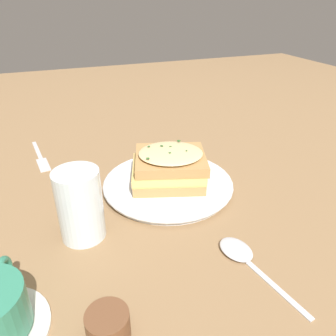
{
  "coord_description": "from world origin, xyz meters",
  "views": [
    {
      "loc": [
        -0.53,
        0.21,
        0.34
      ],
      "look_at": [
        -0.02,
        0.02,
        0.04
      ],
      "focal_mm": 35.0,
      "sensor_mm": 36.0,
      "label": 1
    }
  ],
  "objects_px": {
    "water_glass": "(80,205)",
    "fork": "(41,159)",
    "dinner_plate": "(168,184)",
    "spoon": "(240,253)",
    "sandwich": "(169,166)",
    "condiment_pot": "(108,326)"
  },
  "relations": [
    {
      "from": "fork",
      "to": "condiment_pot",
      "type": "distance_m",
      "value": 0.49
    },
    {
      "from": "sandwich",
      "to": "water_glass",
      "type": "distance_m",
      "value": 0.2
    },
    {
      "from": "dinner_plate",
      "to": "sandwich",
      "type": "height_order",
      "value": "sandwich"
    },
    {
      "from": "water_glass",
      "to": "spoon",
      "type": "relative_size",
      "value": 0.69
    },
    {
      "from": "sandwich",
      "to": "fork",
      "type": "height_order",
      "value": "sandwich"
    },
    {
      "from": "dinner_plate",
      "to": "condiment_pot",
      "type": "xyz_separation_m",
      "value": [
        -0.27,
        0.17,
        0.01
      ]
    },
    {
      "from": "dinner_plate",
      "to": "fork",
      "type": "relative_size",
      "value": 1.46
    },
    {
      "from": "fork",
      "to": "dinner_plate",
      "type": "bearing_deg",
      "value": 128.95
    },
    {
      "from": "condiment_pot",
      "to": "dinner_plate",
      "type": "bearing_deg",
      "value": -32.7
    },
    {
      "from": "dinner_plate",
      "to": "sandwich",
      "type": "distance_m",
      "value": 0.04
    },
    {
      "from": "sandwich",
      "to": "fork",
      "type": "xyz_separation_m",
      "value": [
        0.22,
        0.23,
        -0.05
      ]
    },
    {
      "from": "spoon",
      "to": "water_glass",
      "type": "bearing_deg",
      "value": 137.9
    },
    {
      "from": "water_glass",
      "to": "fork",
      "type": "relative_size",
      "value": 0.66
    },
    {
      "from": "sandwich",
      "to": "condiment_pot",
      "type": "height_order",
      "value": "sandwich"
    },
    {
      "from": "dinner_plate",
      "to": "fork",
      "type": "distance_m",
      "value": 0.32
    },
    {
      "from": "dinner_plate",
      "to": "condiment_pot",
      "type": "distance_m",
      "value": 0.32
    },
    {
      "from": "dinner_plate",
      "to": "sandwich",
      "type": "xyz_separation_m",
      "value": [
        0.0,
        -0.0,
        0.04
      ]
    },
    {
      "from": "sandwich",
      "to": "water_glass",
      "type": "height_order",
      "value": "water_glass"
    },
    {
      "from": "sandwich",
      "to": "condiment_pot",
      "type": "xyz_separation_m",
      "value": [
        -0.27,
        0.18,
        -0.03
      ]
    },
    {
      "from": "dinner_plate",
      "to": "spoon",
      "type": "height_order",
      "value": "dinner_plate"
    },
    {
      "from": "water_glass",
      "to": "fork",
      "type": "height_order",
      "value": "water_glass"
    },
    {
      "from": "dinner_plate",
      "to": "water_glass",
      "type": "xyz_separation_m",
      "value": [
        -0.08,
        0.17,
        0.05
      ]
    }
  ]
}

